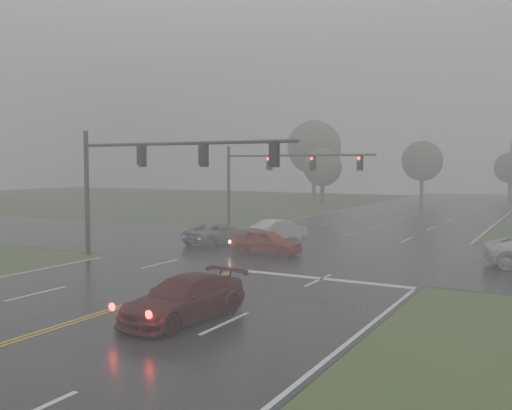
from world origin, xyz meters
The scene contains 13 objects.
main_road centered at (0.00, 20.00, 0.00)m, with size 18.00×160.00×0.02m, color black.
cross_street centered at (0.00, 22.00, 0.00)m, with size 120.00×14.00×0.02m, color black.
stop_bar centered at (4.50, 14.40, 0.00)m, with size 8.50×0.50×0.01m, color silver.
sedan_maroon centered at (3.08, 5.65, 0.00)m, with size 2.06×5.06×1.47m, color #3C0B0D.
sedan_red centered at (-1.08, 19.57, 0.00)m, with size 1.71×4.26×1.45m, color maroon.
sedan_silver centered at (-3.26, 25.63, 0.00)m, with size 1.53×4.39×1.45m, color #B9BCC2.
car_grey centered at (-5.79, 21.97, 0.00)m, with size 2.37×5.15×1.43m, color #5A5D62.
signal_gantry_near centered at (-5.98, 14.53, 5.08)m, with size 13.60×0.31×7.20m.
signal_gantry_far centered at (-6.32, 30.27, 4.77)m, with size 12.49×0.34×6.77m.
tree_nw_a centered at (-14.49, 61.22, 4.95)m, with size 5.13×5.13×7.54m.
tree_n_mid centered at (-4.92, 76.95, 5.85)m, with size 6.05×6.05×8.89m.
tree_nw_b centered at (-19.84, 70.99, 7.94)m, with size 8.22×8.22×12.07m.
tree_n_far centered at (6.23, 88.77, 4.82)m, with size 5.00×5.00×7.35m.
Camera 1 is at (14.25, -9.69, 5.22)m, focal length 40.00 mm.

